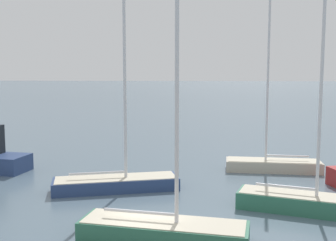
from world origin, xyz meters
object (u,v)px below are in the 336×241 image
at_px(sailboat_4, 164,227).
at_px(sailboat_5, 273,163).
at_px(sailboat_0, 305,200).
at_px(sailboat_2, 116,180).

relative_size(sailboat_4, sailboat_5, 0.83).
height_order(sailboat_4, sailboat_5, sailboat_5).
height_order(sailboat_0, sailboat_5, sailboat_5).
bearing_deg(sailboat_0, sailboat_2, -179.66).
bearing_deg(sailboat_2, sailboat_5, 12.78).
bearing_deg(sailboat_5, sailboat_4, 65.55).
xyz_separation_m(sailboat_0, sailboat_2, (-10.15, 3.03, 0.02)).
bearing_deg(sailboat_0, sailboat_5, 108.01).
height_order(sailboat_0, sailboat_4, sailboat_0).
bearing_deg(sailboat_4, sailboat_5, 70.79).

